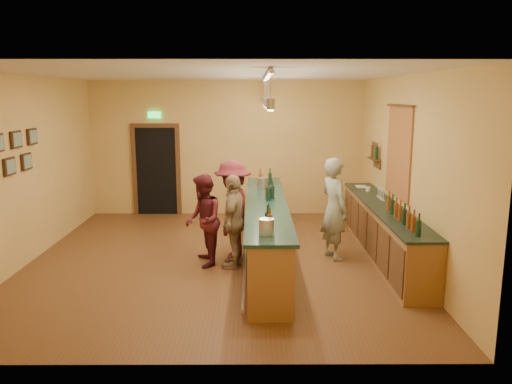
{
  "coord_description": "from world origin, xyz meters",
  "views": [
    {
      "loc": [
        0.65,
        -8.43,
        2.86
      ],
      "look_at": [
        0.69,
        0.2,
        1.18
      ],
      "focal_mm": 35.0,
      "sensor_mm": 36.0,
      "label": 1
    }
  ],
  "objects_px": {
    "customer_a": "(203,220)",
    "customer_c": "(233,210)",
    "customer_b": "(234,221)",
    "tasting_bar": "(266,226)",
    "bartender": "(334,209)",
    "bar_stool": "(335,202)",
    "back_counter": "(383,230)"
  },
  "relations": [
    {
      "from": "customer_a",
      "to": "bar_stool",
      "type": "relative_size",
      "value": 2.23
    },
    {
      "from": "back_counter",
      "to": "customer_c",
      "type": "bearing_deg",
      "value": -178.91
    },
    {
      "from": "bartender",
      "to": "customer_a",
      "type": "xyz_separation_m",
      "value": [
        -2.27,
        -0.36,
        -0.12
      ]
    },
    {
      "from": "tasting_bar",
      "to": "customer_a",
      "type": "xyz_separation_m",
      "value": [
        -1.07,
        -0.27,
        0.18
      ]
    },
    {
      "from": "tasting_bar",
      "to": "bar_stool",
      "type": "xyz_separation_m",
      "value": [
        1.57,
        2.2,
        -0.05
      ]
    },
    {
      "from": "back_counter",
      "to": "customer_b",
      "type": "distance_m",
      "value": 2.72
    },
    {
      "from": "tasting_bar",
      "to": "back_counter",
      "type": "bearing_deg",
      "value": 4.92
    },
    {
      "from": "customer_a",
      "to": "customer_c",
      "type": "distance_m",
      "value": 0.64
    },
    {
      "from": "customer_b",
      "to": "customer_c",
      "type": "relative_size",
      "value": 0.9
    },
    {
      "from": "customer_c",
      "to": "bar_stool",
      "type": "relative_size",
      "value": 2.5
    },
    {
      "from": "tasting_bar",
      "to": "customer_a",
      "type": "relative_size",
      "value": 3.26
    },
    {
      "from": "bartender",
      "to": "customer_a",
      "type": "relative_size",
      "value": 1.15
    },
    {
      "from": "back_counter",
      "to": "bartender",
      "type": "distance_m",
      "value": 1.0
    },
    {
      "from": "bartender",
      "to": "customer_c",
      "type": "distance_m",
      "value": 1.78
    },
    {
      "from": "tasting_bar",
      "to": "customer_b",
      "type": "bearing_deg",
      "value": -147.03
    },
    {
      "from": "bartender",
      "to": "customer_c",
      "type": "relative_size",
      "value": 1.03
    },
    {
      "from": "customer_a",
      "to": "customer_c",
      "type": "bearing_deg",
      "value": 118.55
    },
    {
      "from": "tasting_bar",
      "to": "bar_stool",
      "type": "height_order",
      "value": "tasting_bar"
    },
    {
      "from": "bartender",
      "to": "customer_b",
      "type": "xyz_separation_m",
      "value": [
        -1.75,
        -0.45,
        -0.11
      ]
    },
    {
      "from": "bartender",
      "to": "tasting_bar",
      "type": "bearing_deg",
      "value": 71.3
    },
    {
      "from": "bar_stool",
      "to": "tasting_bar",
      "type": "bearing_deg",
      "value": -125.41
    },
    {
      "from": "customer_a",
      "to": "bar_stool",
      "type": "xyz_separation_m",
      "value": [
        2.64,
        2.47,
        -0.23
      ]
    },
    {
      "from": "customer_a",
      "to": "customer_c",
      "type": "height_order",
      "value": "customer_c"
    },
    {
      "from": "tasting_bar",
      "to": "customer_b",
      "type": "distance_m",
      "value": 0.68
    },
    {
      "from": "customer_c",
      "to": "customer_b",
      "type": "bearing_deg",
      "value": 11.37
    },
    {
      "from": "bartender",
      "to": "bar_stool",
      "type": "distance_m",
      "value": 2.16
    },
    {
      "from": "back_counter",
      "to": "customer_c",
      "type": "xyz_separation_m",
      "value": [
        -2.69,
        -0.05,
        0.39
      ]
    },
    {
      "from": "back_counter",
      "to": "tasting_bar",
      "type": "xyz_separation_m",
      "value": [
        -2.11,
        -0.18,
        0.12
      ]
    },
    {
      "from": "tasting_bar",
      "to": "customer_b",
      "type": "relative_size",
      "value": 3.22
    },
    {
      "from": "bartender",
      "to": "customer_b",
      "type": "relative_size",
      "value": 1.14
    },
    {
      "from": "bartender",
      "to": "customer_a",
      "type": "distance_m",
      "value": 2.3
    },
    {
      "from": "bartender",
      "to": "customer_b",
      "type": "height_order",
      "value": "bartender"
    }
  ]
}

